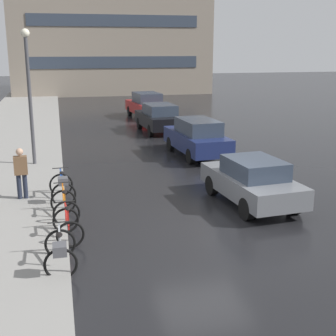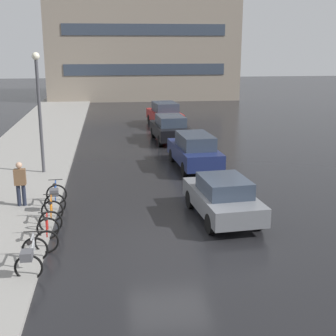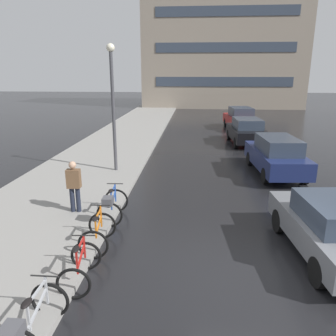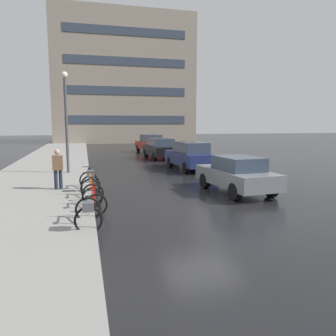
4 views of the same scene
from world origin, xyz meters
TOP-DOWN VIEW (x-y plane):
  - ground_plane at (0.00, 0.00)m, footprint 140.00×140.00m
  - sidewalk_kerb at (-6.00, 10.00)m, footprint 4.80×60.00m
  - bicycle_nearest at (-3.79, -1.80)m, footprint 0.71×1.38m
  - bicycle_second at (-3.59, -0.11)m, footprint 0.77×1.12m
  - bicycle_third at (-3.63, 1.34)m, footprint 0.80×1.12m
  - bicycle_farthest at (-3.66, 2.91)m, footprint 0.82×1.43m
  - car_grey at (2.00, 1.44)m, footprint 2.10×4.05m
  - car_navy at (2.24, 8.12)m, footprint 2.04×4.46m
  - car_black at (1.91, 14.45)m, footprint 2.11×4.30m
  - car_red at (2.25, 20.08)m, footprint 2.31×4.44m
  - pedestrian at (-4.87, 3.20)m, footprint 0.41×0.26m
  - streetlamp at (-4.70, 7.73)m, footprint 0.33×0.33m
  - building_facade_main at (2.00, 38.36)m, footprint 19.57×7.91m

SIDE VIEW (x-z plane):
  - ground_plane at x=0.00m, z-range 0.00..0.00m
  - sidewalk_kerb at x=-6.00m, z-range 0.00..0.14m
  - bicycle_second at x=-3.59m, z-range -0.08..0.86m
  - bicycle_third at x=-3.63m, z-range -0.09..0.90m
  - bicycle_nearest at x=-3.79m, z-range 0.01..0.94m
  - bicycle_farthest at x=-3.66m, z-range 0.00..1.02m
  - car_grey at x=2.00m, z-range 0.01..1.47m
  - car_black at x=1.91m, z-range 0.02..1.60m
  - car_navy at x=2.24m, z-range 0.01..1.66m
  - car_red at x=2.25m, z-range 0.00..1.69m
  - pedestrian at x=-4.87m, z-range 0.11..1.85m
  - streetlamp at x=-4.70m, z-range 0.58..5.96m
  - building_facade_main at x=2.00m, z-range 0.00..17.92m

